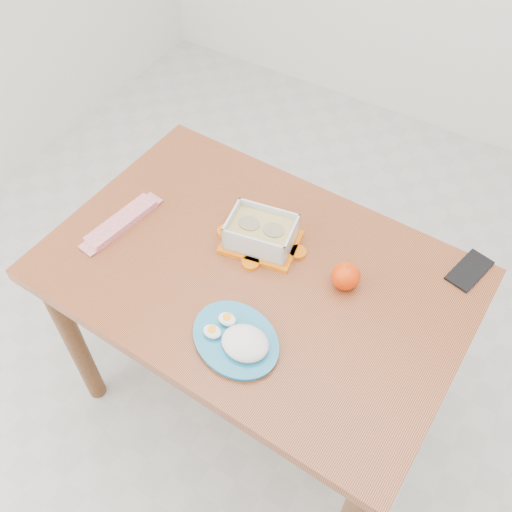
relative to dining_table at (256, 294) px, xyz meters
The scene contains 7 objects.
ground 0.65m from the dining_table, 42.03° to the left, with size 3.50×3.50×0.00m, color #B7B7B2.
dining_table is the anchor object (origin of this frame).
food_container 0.18m from the dining_table, 112.83° to the left, with size 0.23×0.19×0.09m.
orange_fruit 0.28m from the dining_table, 19.40° to the left, with size 0.07×0.07×0.07m, color #FF4205.
rice_plate 0.26m from the dining_table, 69.39° to the right, with size 0.30×0.30×0.06m.
candy_bar 0.43m from the dining_table, behind, with size 0.23×0.06×0.02m, color red.
smartphone 0.58m from the dining_table, 30.77° to the left, with size 0.07×0.14×0.01m, color black.
Camera 1 is at (0.38, -0.88, 1.95)m, focal length 40.00 mm.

